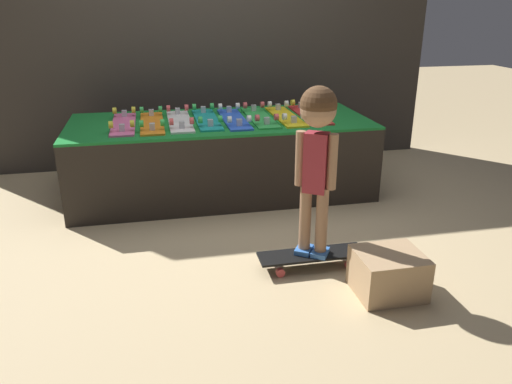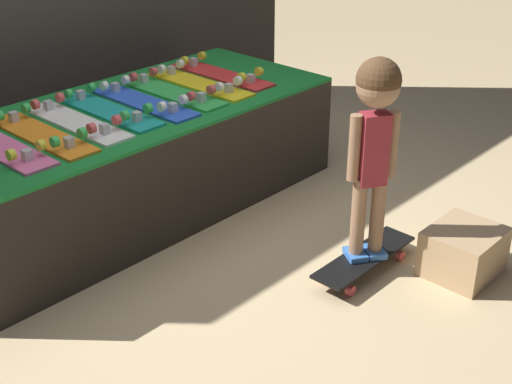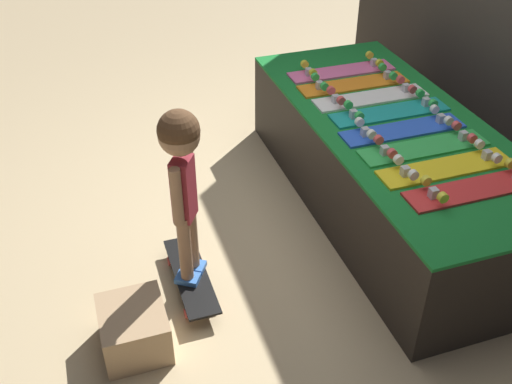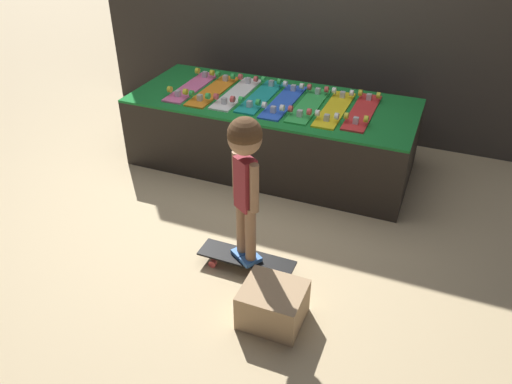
{
  "view_description": "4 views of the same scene",
  "coord_description": "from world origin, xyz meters",
  "px_view_note": "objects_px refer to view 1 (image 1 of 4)",
  "views": [
    {
      "loc": [
        -0.54,
        -3.41,
        1.53
      ],
      "look_at": [
        0.1,
        -0.37,
        0.33
      ],
      "focal_mm": 35.0,
      "sensor_mm": 36.0,
      "label": 1
    },
    {
      "loc": [
        -2.24,
        -2.5,
        1.97
      ],
      "look_at": [
        0.12,
        -0.31,
        0.35
      ],
      "focal_mm": 50.0,
      "sensor_mm": 36.0,
      "label": 2
    },
    {
      "loc": [
        2.77,
        -1.27,
        2.39
      ],
      "look_at": [
        0.09,
        -0.37,
        0.37
      ],
      "focal_mm": 42.0,
      "sensor_mm": 36.0,
      "label": 3
    },
    {
      "loc": [
        1.37,
        -3.18,
        2.26
      ],
      "look_at": [
        0.25,
        -0.42,
        0.33
      ],
      "focal_mm": 35.0,
      "sensor_mm": 36.0,
      "label": 4
    }
  ],
  "objects_px": {
    "skateboard_green_on_rack": "(260,117)",
    "child": "(317,141)",
    "skateboard_teal_on_rack": "(207,118)",
    "skateboard_yellow_on_rack": "(285,115)",
    "skateboard_orange_on_rack": "(152,122)",
    "skateboard_white_on_rack": "(180,120)",
    "skateboard_red_on_rack": "(309,113)",
    "skateboard_pink_on_rack": "(123,123)",
    "skateboard_on_floor": "(312,256)",
    "skateboard_blue_on_rack": "(234,118)",
    "storage_box": "(388,273)"
  },
  "relations": [
    {
      "from": "skateboard_teal_on_rack",
      "to": "skateboard_yellow_on_rack",
      "type": "bearing_deg",
      "value": -1.97
    },
    {
      "from": "skateboard_white_on_rack",
      "to": "child",
      "type": "bearing_deg",
      "value": -64.04
    },
    {
      "from": "skateboard_on_floor",
      "to": "storage_box",
      "type": "xyz_separation_m",
      "value": [
        0.32,
        -0.36,
        0.05
      ]
    },
    {
      "from": "skateboard_red_on_rack",
      "to": "skateboard_pink_on_rack",
      "type": "bearing_deg",
      "value": -178.8
    },
    {
      "from": "skateboard_white_on_rack",
      "to": "skateboard_teal_on_rack",
      "type": "bearing_deg",
      "value": 4.67
    },
    {
      "from": "skateboard_blue_on_rack",
      "to": "skateboard_red_on_rack",
      "type": "distance_m",
      "value": 0.66
    },
    {
      "from": "skateboard_on_floor",
      "to": "storage_box",
      "type": "height_order",
      "value": "storage_box"
    },
    {
      "from": "child",
      "to": "skateboard_pink_on_rack",
      "type": "bearing_deg",
      "value": 161.3
    },
    {
      "from": "skateboard_orange_on_rack",
      "to": "skateboard_on_floor",
      "type": "bearing_deg",
      "value": -56.92
    },
    {
      "from": "skateboard_pink_on_rack",
      "to": "skateboard_yellow_on_rack",
      "type": "bearing_deg",
      "value": -0.05
    },
    {
      "from": "skateboard_on_floor",
      "to": "skateboard_pink_on_rack",
      "type": "bearing_deg",
      "value": 128.74
    },
    {
      "from": "skateboard_orange_on_rack",
      "to": "child",
      "type": "xyz_separation_m",
      "value": [
        0.9,
        -1.38,
        0.16
      ]
    },
    {
      "from": "skateboard_orange_on_rack",
      "to": "skateboard_pink_on_rack",
      "type": "bearing_deg",
      "value": 176.47
    },
    {
      "from": "skateboard_pink_on_rack",
      "to": "storage_box",
      "type": "height_order",
      "value": "skateboard_pink_on_rack"
    },
    {
      "from": "skateboard_orange_on_rack",
      "to": "skateboard_white_on_rack",
      "type": "distance_m",
      "value": 0.22
    },
    {
      "from": "skateboard_blue_on_rack",
      "to": "skateboard_green_on_rack",
      "type": "relative_size",
      "value": 1.0
    },
    {
      "from": "skateboard_pink_on_rack",
      "to": "skateboard_on_floor",
      "type": "xyz_separation_m",
      "value": [
        1.11,
        -1.39,
        -0.56
      ]
    },
    {
      "from": "skateboard_on_floor",
      "to": "storage_box",
      "type": "relative_size",
      "value": 1.81
    },
    {
      "from": "skateboard_blue_on_rack",
      "to": "skateboard_on_floor",
      "type": "height_order",
      "value": "skateboard_blue_on_rack"
    },
    {
      "from": "skateboard_green_on_rack",
      "to": "skateboard_white_on_rack",
      "type": "bearing_deg",
      "value": 179.49
    },
    {
      "from": "skateboard_pink_on_rack",
      "to": "skateboard_orange_on_rack",
      "type": "bearing_deg",
      "value": -3.53
    },
    {
      "from": "skateboard_orange_on_rack",
      "to": "skateboard_on_floor",
      "type": "xyz_separation_m",
      "value": [
        0.9,
        -1.38,
        -0.56
      ]
    },
    {
      "from": "skateboard_teal_on_rack",
      "to": "skateboard_on_floor",
      "type": "height_order",
      "value": "skateboard_teal_on_rack"
    },
    {
      "from": "skateboard_green_on_rack",
      "to": "child",
      "type": "height_order",
      "value": "child"
    },
    {
      "from": "skateboard_pink_on_rack",
      "to": "skateboard_on_floor",
      "type": "bearing_deg",
      "value": -51.26
    },
    {
      "from": "skateboard_white_on_rack",
      "to": "storage_box",
      "type": "bearing_deg",
      "value": -60.3
    },
    {
      "from": "skateboard_white_on_rack",
      "to": "skateboard_blue_on_rack",
      "type": "height_order",
      "value": "same"
    },
    {
      "from": "skateboard_green_on_rack",
      "to": "skateboard_red_on_rack",
      "type": "height_order",
      "value": "same"
    },
    {
      "from": "skateboard_white_on_rack",
      "to": "skateboard_green_on_rack",
      "type": "height_order",
      "value": "same"
    },
    {
      "from": "skateboard_green_on_rack",
      "to": "storage_box",
      "type": "bearing_deg",
      "value": -78.8
    },
    {
      "from": "skateboard_white_on_rack",
      "to": "skateboard_green_on_rack",
      "type": "bearing_deg",
      "value": -0.51
    },
    {
      "from": "skateboard_yellow_on_rack",
      "to": "skateboard_on_floor",
      "type": "height_order",
      "value": "skateboard_yellow_on_rack"
    },
    {
      "from": "skateboard_pink_on_rack",
      "to": "skateboard_green_on_rack",
      "type": "distance_m",
      "value": 1.09
    },
    {
      "from": "skateboard_white_on_rack",
      "to": "skateboard_blue_on_rack",
      "type": "xyz_separation_m",
      "value": [
        0.44,
        -0.02,
        0.0
      ]
    },
    {
      "from": "skateboard_white_on_rack",
      "to": "skateboard_yellow_on_rack",
      "type": "bearing_deg",
      "value": -0.3
    },
    {
      "from": "skateboard_red_on_rack",
      "to": "skateboard_orange_on_rack",
      "type": "bearing_deg",
      "value": -178.01
    },
    {
      "from": "skateboard_orange_on_rack",
      "to": "skateboard_red_on_rack",
      "type": "distance_m",
      "value": 1.31
    },
    {
      "from": "skateboard_pink_on_rack",
      "to": "skateboard_red_on_rack",
      "type": "xyz_separation_m",
      "value": [
        1.53,
        0.03,
        0.0
      ]
    },
    {
      "from": "skateboard_yellow_on_rack",
      "to": "skateboard_on_floor",
      "type": "xyz_separation_m",
      "value": [
        -0.2,
        -1.39,
        -0.56
      ]
    },
    {
      "from": "skateboard_white_on_rack",
      "to": "skateboard_teal_on_rack",
      "type": "distance_m",
      "value": 0.22
    },
    {
      "from": "skateboard_white_on_rack",
      "to": "skateboard_blue_on_rack",
      "type": "relative_size",
      "value": 1.0
    },
    {
      "from": "skateboard_white_on_rack",
      "to": "storage_box",
      "type": "xyz_separation_m",
      "value": [
        1.0,
        -1.76,
        -0.52
      ]
    },
    {
      "from": "skateboard_blue_on_rack",
      "to": "skateboard_red_on_rack",
      "type": "height_order",
      "value": "same"
    },
    {
      "from": "skateboard_orange_on_rack",
      "to": "child",
      "type": "bearing_deg",
      "value": -56.92
    },
    {
      "from": "skateboard_teal_on_rack",
      "to": "skateboard_red_on_rack",
      "type": "height_order",
      "value": "same"
    },
    {
      "from": "skateboard_green_on_rack",
      "to": "child",
      "type": "distance_m",
      "value": 1.4
    },
    {
      "from": "skateboard_white_on_rack",
      "to": "skateboard_red_on_rack",
      "type": "distance_m",
      "value": 1.09
    },
    {
      "from": "skateboard_blue_on_rack",
      "to": "skateboard_green_on_rack",
      "type": "bearing_deg",
      "value": 2.45
    },
    {
      "from": "skateboard_white_on_rack",
      "to": "skateboard_red_on_rack",
      "type": "bearing_deg",
      "value": 1.49
    },
    {
      "from": "skateboard_teal_on_rack",
      "to": "skateboard_green_on_rack",
      "type": "bearing_deg",
      "value": -3.11
    }
  ]
}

